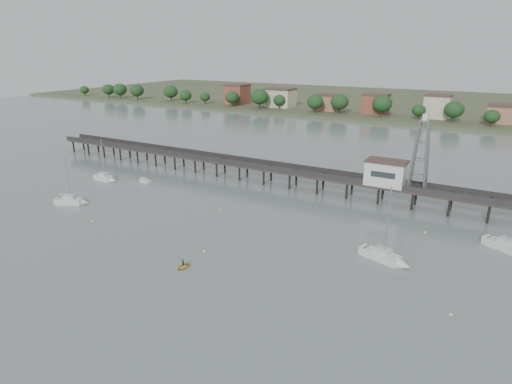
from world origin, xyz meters
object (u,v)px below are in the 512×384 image
sailboat_e (512,249)px  sailboat_b (107,178)px  pier (280,170)px  sailboat_a (74,201)px  yellow_dinghy (183,268)px  white_tender (145,181)px  sailboat_d (389,259)px  lattice_tower (421,156)px

sailboat_e → sailboat_b: bearing=-148.1°
sailboat_e → pier: bearing=-167.0°
sailboat_a → yellow_dinghy: sailboat_a is taller
sailboat_a → white_tender: sailboat_a is taller
sailboat_d → sailboat_b: (-71.80, 8.49, 0.01)m
sailboat_e → sailboat_d: size_ratio=0.98×
sailboat_d → pier: bearing=156.8°
sailboat_a → white_tender: (1.93, 19.24, -0.27)m
sailboat_a → white_tender: size_ratio=3.33×
sailboat_d → sailboat_a: (-64.51, -6.91, 0.01)m
sailboat_b → sailboat_a: (7.30, -15.39, -0.00)m
sailboat_a → sailboat_b: bearing=88.9°
lattice_tower → sailboat_b: bearing=-165.1°
lattice_tower → sailboat_d: lattice_tower is taller
yellow_dinghy → sailboat_a: bearing=171.7°
lattice_tower → sailboat_a: lattice_tower is taller
pier → sailboat_d: (32.70, -27.26, -3.15)m
sailboat_a → pier: bearing=20.5°
white_tender → yellow_dinghy: size_ratio=1.38×
white_tender → sailboat_b: bearing=-151.0°
pier → sailboat_b: bearing=-154.4°
lattice_tower → sailboat_b: (-70.60, -18.78, -10.45)m
pier → sailboat_b: (-39.10, -18.78, -3.14)m
lattice_tower → sailboat_e: lattice_tower is taller
pier → white_tender: bearing=-153.5°
sailboat_a → sailboat_e: bearing=-12.4°
sailboat_a → sailboat_d: bearing=-20.4°
sailboat_d → sailboat_b: sailboat_d is taller
sailboat_d → sailboat_a: sailboat_d is taller
sailboat_b → sailboat_e: bearing=3.3°
lattice_tower → sailboat_e: 24.88m
pier → sailboat_b: sailboat_b is taller
lattice_tower → white_tender: lattice_tower is taller
white_tender → lattice_tower: bearing=20.1°
sailboat_d → sailboat_a: size_ratio=1.16×
pier → sailboat_b: size_ratio=13.72×
sailboat_b → yellow_dinghy: 51.98m
sailboat_d → sailboat_a: bearing=-157.3°
white_tender → yellow_dinghy: yellow_dinghy is taller
white_tender → sailboat_a: bearing=-89.3°
pier → white_tender: 33.58m
sailboat_b → lattice_tower: bearing=15.0°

